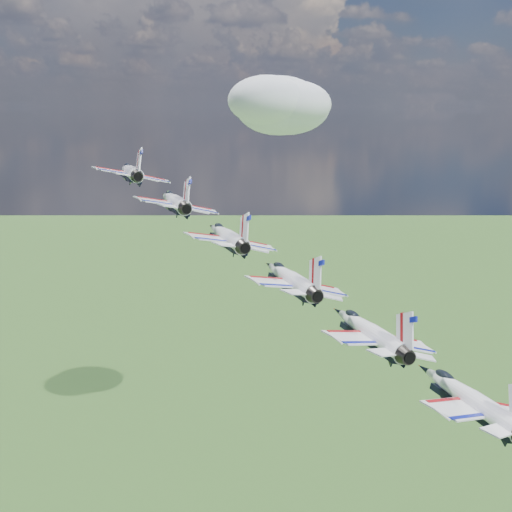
# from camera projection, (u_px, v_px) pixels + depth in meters

# --- Properties ---
(cloud_far) EXTENTS (54.83, 43.08, 21.54)m
(cloud_far) POSITION_uv_depth(u_px,v_px,m) (273.00, 101.00, 271.10)
(cloud_far) COLOR white
(jet_0) EXTENTS (16.25, 18.34, 6.62)m
(jet_0) POSITION_uv_depth(u_px,v_px,m) (130.00, 172.00, 91.49)
(jet_0) COLOR silver
(jet_1) EXTENTS (16.25, 18.34, 6.62)m
(jet_1) POSITION_uv_depth(u_px,v_px,m) (174.00, 201.00, 84.12)
(jet_1) COLOR white
(jet_2) EXTENTS (16.25, 18.34, 6.62)m
(jet_2) POSITION_uv_depth(u_px,v_px,m) (226.00, 236.00, 76.74)
(jet_2) COLOR white
(jet_3) EXTENTS (16.25, 18.34, 6.62)m
(jet_3) POSITION_uv_depth(u_px,v_px,m) (289.00, 278.00, 69.37)
(jet_3) COLOR white
(jet_4) EXTENTS (16.25, 18.34, 6.62)m
(jet_4) POSITION_uv_depth(u_px,v_px,m) (368.00, 331.00, 61.99)
(jet_4) COLOR white
(jet_5) EXTENTS (16.25, 18.34, 6.62)m
(jet_5) POSITION_uv_depth(u_px,v_px,m) (467.00, 397.00, 54.62)
(jet_5) COLOR white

